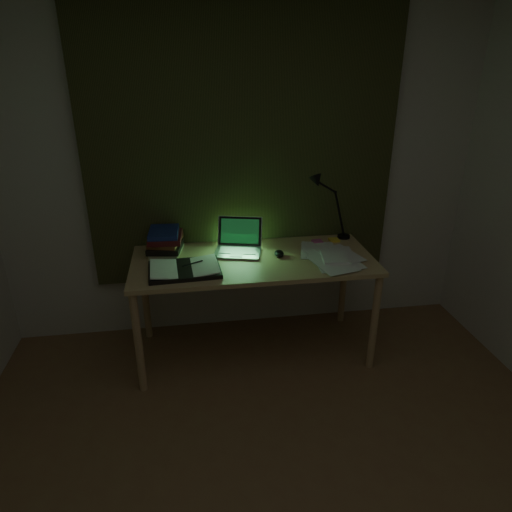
{
  "coord_description": "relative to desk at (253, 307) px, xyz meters",
  "views": [
    {
      "loc": [
        -0.4,
        -1.24,
        2.0
      ],
      "look_at": [
        0.01,
        1.44,
        0.82
      ],
      "focal_mm": 32.0,
      "sensor_mm": 36.0,
      "label": 1
    }
  ],
  "objects": [
    {
      "name": "wall_back",
      "position": [
        -0.01,
        0.44,
        0.88
      ],
      "size": [
        3.5,
        0.0,
        2.5
      ],
      "primitive_type": "cube",
      "color": "beige",
      "rests_on": "ground"
    },
    {
      "name": "curtain",
      "position": [
        -0.01,
        0.4,
        1.08
      ],
      "size": [
        2.2,
        0.06,
        2.0
      ],
      "primitive_type": "cube",
      "color": "#30341A",
      "rests_on": "wall_back"
    },
    {
      "name": "desk",
      "position": [
        0.0,
        0.0,
        0.0
      ],
      "size": [
        1.64,
        0.72,
        0.75
      ],
      "primitive_type": null,
      "color": "tan",
      "rests_on": "floor"
    },
    {
      "name": "laptop",
      "position": [
        -0.1,
        0.1,
        0.49
      ],
      "size": [
        0.39,
        0.42,
        0.23
      ],
      "primitive_type": null,
      "rotation": [
        0.0,
        0.0,
        -0.25
      ],
      "color": "#AEAEB3",
      "rests_on": "desk"
    },
    {
      "name": "open_textbook",
      "position": [
        -0.46,
        -0.13,
        0.39
      ],
      "size": [
        0.47,
        0.35,
        0.04
      ],
      "primitive_type": null,
      "rotation": [
        0.0,
        0.0,
        0.06
      ],
      "color": "white",
      "rests_on": "desk"
    },
    {
      "name": "book_stack",
      "position": [
        -0.6,
        0.2,
        0.46
      ],
      "size": [
        0.26,
        0.3,
        0.18
      ],
      "primitive_type": null,
      "rotation": [
        0.0,
        0.0,
        -0.17
      ],
      "color": "white",
      "rests_on": "desk"
    },
    {
      "name": "loose_papers",
      "position": [
        0.49,
        -0.07,
        0.39
      ],
      "size": [
        0.4,
        0.42,
        0.02
      ],
      "primitive_type": null,
      "rotation": [
        0.0,
        0.0,
        0.08
      ],
      "color": "silver",
      "rests_on": "desk"
    },
    {
      "name": "mouse",
      "position": [
        0.18,
        0.02,
        0.39
      ],
      "size": [
        0.07,
        0.11,
        0.04
      ],
      "primitive_type": "ellipsoid",
      "rotation": [
        0.0,
        0.0,
        -0.09
      ],
      "color": "black",
      "rests_on": "desk"
    },
    {
      "name": "sticky_yellow",
      "position": [
        0.64,
        0.23,
        0.38
      ],
      "size": [
        0.07,
        0.07,
        0.02
      ],
      "primitive_type": "cube",
      "rotation": [
        0.0,
        0.0,
        0.01
      ],
      "color": "yellow",
      "rests_on": "desk"
    },
    {
      "name": "sticky_pink",
      "position": [
        0.51,
        0.22,
        0.38
      ],
      "size": [
        0.08,
        0.08,
        0.01
      ],
      "primitive_type": "cube",
      "rotation": [
        0.0,
        0.0,
        0.08
      ],
      "color": "#CC4F97",
      "rests_on": "desk"
    },
    {
      "name": "desk_lamp",
      "position": [
        0.74,
        0.29,
        0.63
      ],
      "size": [
        0.35,
        0.27,
        0.51
      ],
      "primitive_type": null,
      "rotation": [
        0.0,
        0.0,
        -0.02
      ],
      "color": "black",
      "rests_on": "desk"
    }
  ]
}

